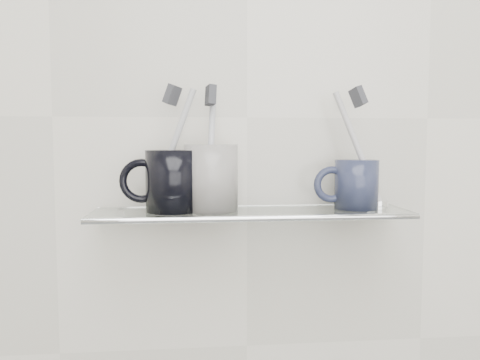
{
  "coord_description": "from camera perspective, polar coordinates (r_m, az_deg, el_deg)",
  "views": [
    {
      "loc": [
        -0.09,
        0.31,
        1.21
      ],
      "look_at": [
        -0.02,
        1.04,
        1.15
      ],
      "focal_mm": 35.0,
      "sensor_mm": 36.0,
      "label": 1
    }
  ],
  "objects": [
    {
      "name": "wall_back",
      "position": [
        0.8,
        0.87,
        7.63
      ],
      "size": [
        2.5,
        0.0,
        2.5
      ],
      "primitive_type": "plane",
      "rotation": [
        1.57,
        0.0,
        0.0
      ],
      "color": "beige",
      "rests_on": "ground"
    },
    {
      "name": "shelf_glass",
      "position": [
        0.75,
        1.39,
        -4.02
      ],
      "size": [
        0.5,
        0.12,
        0.01
      ],
      "primitive_type": "cube",
      "color": "silver",
      "rests_on": "wall_back"
    },
    {
      "name": "shelf_rail",
      "position": [
        0.69,
        1.96,
        -4.72
      ],
      "size": [
        0.5,
        0.01,
        0.01
      ],
      "primitive_type": "cylinder",
      "rotation": [
        0.0,
        1.57,
        0.0
      ],
      "color": "silver",
      "rests_on": "shelf_glass"
    },
    {
      "name": "bracket_left",
      "position": [
        0.8,
        -14.24,
        -4.4
      ],
      "size": [
        0.02,
        0.03,
        0.02
      ],
      "primitive_type": "cylinder",
      "rotation": [
        1.57,
        0.0,
        0.0
      ],
      "color": "silver",
      "rests_on": "wall_back"
    },
    {
      "name": "bracket_right",
      "position": [
        0.84,
        15.35,
        -3.94
      ],
      "size": [
        0.02,
        0.03,
        0.02
      ],
      "primitive_type": "cylinder",
      "rotation": [
        1.57,
        0.0,
        0.0
      ],
      "color": "silver",
      "rests_on": "wall_back"
    },
    {
      "name": "mug_left",
      "position": [
        0.74,
        -8.14,
        -0.09
      ],
      "size": [
        0.11,
        0.11,
        0.1
      ],
      "primitive_type": "cylinder",
      "rotation": [
        0.0,
        0.0,
        0.33
      ],
      "color": "black",
      "rests_on": "shelf_glass"
    },
    {
      "name": "mug_left_handle",
      "position": [
        0.74,
        -11.9,
        -0.12
      ],
      "size": [
        0.07,
        0.01,
        0.07
      ],
      "primitive_type": "torus",
      "rotation": [
        1.57,
        0.0,
        0.0
      ],
      "color": "black",
      "rests_on": "mug_left"
    },
    {
      "name": "toothbrush_left",
      "position": [
        0.74,
        -8.19,
        4.03
      ],
      "size": [
        0.08,
        0.04,
        0.18
      ],
      "primitive_type": "cylinder",
      "rotation": [
        -0.12,
        0.36,
        -0.66
      ],
      "color": "silver",
      "rests_on": "mug_left"
    },
    {
      "name": "bristles_left",
      "position": [
        0.74,
        -8.26,
        10.23
      ],
      "size": [
        0.03,
        0.03,
        0.03
      ],
      "primitive_type": "cube",
      "rotation": [
        -0.12,
        0.36,
        -0.66
      ],
      "color": "#35363C",
      "rests_on": "toothbrush_left"
    },
    {
      "name": "mug_center",
      "position": [
        0.74,
        -3.54,
        0.29
      ],
      "size": [
        0.09,
        0.09,
        0.1
      ],
      "primitive_type": "cylinder",
      "rotation": [
        0.0,
        0.0,
        0.08
      ],
      "color": "silver",
      "rests_on": "shelf_glass"
    },
    {
      "name": "mug_center_handle",
      "position": [
        0.74,
        -7.29,
        0.26
      ],
      "size": [
        0.07,
        0.01,
        0.07
      ],
      "primitive_type": "torus",
      "rotation": [
        1.57,
        0.0,
        0.0
      ],
      "color": "silver",
      "rests_on": "mug_center"
    },
    {
      "name": "toothbrush_center",
      "position": [
        0.74,
        -3.56,
        4.07
      ],
      "size": [
        0.02,
        0.04,
        0.19
      ],
      "primitive_type": "cylinder",
      "rotation": [
        -0.12,
        0.09,
        0.27
      ],
      "color": "silver",
      "rests_on": "mug_center"
    },
    {
      "name": "bristles_center",
      "position": [
        0.74,
        -3.59,
        10.27
      ],
      "size": [
        0.02,
        0.03,
        0.03
      ],
      "primitive_type": "cube",
      "rotation": [
        -0.12,
        0.09,
        0.27
      ],
      "color": "#35363C",
      "rests_on": "toothbrush_center"
    },
    {
      "name": "mug_right",
      "position": [
        0.78,
        14.01,
        -0.51
      ],
      "size": [
        0.08,
        0.08,
        0.08
      ],
      "primitive_type": "cylinder",
      "rotation": [
        0.0,
        0.0,
        0.15
      ],
      "color": "#1D213C",
      "rests_on": "shelf_glass"
    },
    {
      "name": "mug_right_handle",
      "position": [
        0.77,
        11.11,
        -0.54
      ],
      "size": [
        0.06,
        0.01,
        0.06
      ],
      "primitive_type": "torus",
      "rotation": [
        1.57,
        0.0,
        0.0
      ],
      "color": "#1D213C",
      "rests_on": "mug_right"
    },
    {
      "name": "toothbrush_right",
      "position": [
        0.78,
        14.09,
        3.97
      ],
      "size": [
        0.08,
        0.04,
        0.18
      ],
      "primitive_type": "cylinder",
      "rotation": [
        -0.27,
        -0.28,
        0.38
      ],
      "color": "#BBB1AF",
      "rests_on": "mug_right"
    },
    {
      "name": "bristles_right",
      "position": [
        0.79,
        14.21,
        9.82
      ],
      "size": [
        0.03,
        0.03,
        0.04
      ],
      "primitive_type": "cube",
      "rotation": [
        -0.27,
        -0.28,
        0.38
      ],
      "color": "#35363C",
      "rests_on": "toothbrush_right"
    },
    {
      "name": "chrome_cap",
      "position": [
        0.8,
        16.47,
        -2.84
      ],
      "size": [
        0.03,
        0.03,
        0.01
      ],
      "primitive_type": "cylinder",
      "color": "silver",
      "rests_on": "shelf_glass"
    }
  ]
}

